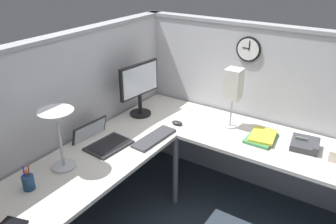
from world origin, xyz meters
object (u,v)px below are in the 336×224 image
Objects in this scene: monitor at (140,85)px; desk_lamp_dome at (57,122)px; wall_clock at (249,49)px; book_stack at (262,137)px; keyboard at (154,138)px; laptop at (100,140)px; desk_lamp_paper at (233,86)px; cell_phone at (14,223)px; pen_cup at (28,182)px; computer_mouse at (177,123)px; office_phone at (305,145)px.

desk_lamp_dome is at bearing -176.07° from monitor.
wall_clock reaches higher than desk_lamp_dome.
book_stack is 1.35× the size of wall_clock.
laptop is at bearing 133.23° from keyboard.
keyboard is 0.97× the size of desk_lamp_dome.
desk_lamp_dome is at bearing 137.74° from book_stack.
desk_lamp_paper is 0.38m from wall_clock.
cell_phone is (-0.54, -0.20, -0.36)m from desk_lamp_dome.
laptop is 0.69m from pen_cup.
keyboard is 0.33m from computer_mouse.
computer_mouse is at bearing 102.21° from book_stack.
cell_phone is at bearing -170.14° from monitor.
pen_cup is at bearing 21.59° from cell_phone.
laptop is at bearing 145.77° from wall_clock.
office_phone is (0.21, -1.45, -0.26)m from monitor.
laptop is at bearing 137.48° from desk_lamp_paper.
computer_mouse reaches higher than keyboard.
book_stack is 0.56× the size of desk_lamp_paper.
laptop is at bearing 3.05° from desk_lamp_dome.
desk_lamp_paper is at bearing -33.87° from cell_phone.
wall_clock is at bearing -34.23° from laptop.
monitor is 0.85m from desk_lamp_paper.
computer_mouse is 0.58× the size of pen_cup.
laptop is 1.48m from wall_clock.
keyboard is at bearing -24.70° from desk_lamp_dome.
monitor reaches higher than book_stack.
book_stack is at bearing -81.44° from monitor.
cell_phone is (-0.93, -0.22, -0.02)m from laptop.
desk_lamp_paper is at bearing -31.14° from desk_lamp_dome.
desk_lamp_dome reaches higher than cell_phone.
book_stack is (1.45, -1.05, -0.03)m from pen_cup.
cell_phone is (-1.52, -0.26, -0.29)m from monitor.
laptop is 2.82× the size of cell_phone.
computer_mouse is (0.61, -0.35, -0.01)m from laptop.
keyboard is at bearing 115.78° from office_phone.
monitor reaches higher than cell_phone.
laptop is 2.26× the size of pen_cup.
desk_lamp_dome is (-0.39, -0.02, 0.34)m from laptop.
laptop is at bearing 2.08° from pen_cup.
keyboard is 1.19m from office_phone.
laptop is 0.91× the size of desk_lamp_dome.
book_stack is at bearing -53.94° from keyboard.
desk_lamp_paper is at bearing -25.88° from pen_cup.
desk_lamp_dome reaches higher than laptop.
office_phone is 0.93m from wall_clock.
desk_lamp_paper is (1.76, -0.54, 0.38)m from cell_phone.
pen_cup is at bearing 165.77° from computer_mouse.
keyboard is 1.12m from wall_clock.
pen_cup is at bearing -179.24° from desk_lamp_dome.
keyboard reaches higher than cell_phone.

